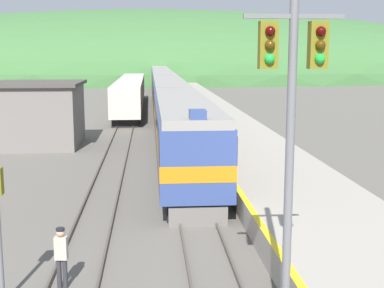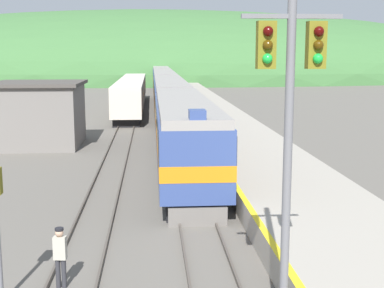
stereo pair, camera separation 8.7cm
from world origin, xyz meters
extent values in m
cube|color=#4C443D|center=(-0.72, 70.00, 0.08)|extent=(0.08, 180.00, 0.16)
cube|color=#4C443D|center=(0.72, 70.00, 0.08)|extent=(0.08, 180.00, 0.16)
cube|color=#4C443D|center=(-4.84, 70.00, 0.08)|extent=(0.08, 180.00, 0.16)
cube|color=#4C443D|center=(-3.41, 70.00, 0.08)|extent=(0.08, 180.00, 0.16)
cube|color=#9E9689|center=(4.54, 50.00, 0.49)|extent=(5.55, 140.00, 0.99)
cube|color=yellow|center=(1.88, 50.00, 0.99)|extent=(0.24, 140.00, 0.01)
ellipsoid|color=#3D6B38|center=(0.00, 147.50, 0.00)|extent=(215.68, 97.06, 36.75)
cube|color=slate|center=(-9.97, 33.95, 2.22)|extent=(5.89, 6.29, 4.44)
cube|color=#47423D|center=(-9.97, 33.95, 4.56)|extent=(6.39, 6.79, 0.24)
cube|color=black|center=(0.00, 24.15, 0.42)|extent=(2.45, 18.19, 0.85)
cube|color=#334784|center=(0.00, 24.15, 2.33)|extent=(2.99, 19.35, 2.96)
cube|color=orange|center=(0.00, 24.15, 2.09)|extent=(3.02, 19.37, 0.65)
cube|color=black|center=(0.00, 24.15, 2.98)|extent=(3.01, 18.19, 0.89)
cube|color=gray|center=(0.00, 24.15, 4.01)|extent=(2.81, 19.35, 0.40)
cube|color=black|center=(0.00, 15.61, 2.98)|extent=(3.03, 2.20, 1.18)
cube|color=#334784|center=(0.00, 14.93, 4.39)|extent=(0.64, 0.80, 0.36)
cube|color=slate|center=(0.00, 14.68, 0.38)|extent=(2.33, 0.40, 0.77)
cube|color=black|center=(0.00, 46.18, 0.42)|extent=(2.45, 21.52, 0.85)
cube|color=#334784|center=(0.00, 46.18, 2.33)|extent=(2.99, 22.90, 2.96)
cube|color=orange|center=(0.00, 46.18, 2.09)|extent=(3.02, 22.92, 0.65)
cube|color=black|center=(0.00, 46.18, 2.98)|extent=(3.01, 21.52, 0.89)
cube|color=gray|center=(0.00, 46.18, 4.01)|extent=(2.81, 22.90, 0.40)
cube|color=black|center=(0.00, 69.98, 0.42)|extent=(2.45, 21.52, 0.85)
cube|color=#334784|center=(0.00, 69.98, 2.33)|extent=(2.99, 22.90, 2.96)
cube|color=orange|center=(0.00, 69.98, 2.09)|extent=(3.02, 22.92, 0.65)
cube|color=black|center=(0.00, 69.98, 2.98)|extent=(3.01, 21.52, 0.89)
cube|color=gray|center=(0.00, 69.98, 4.01)|extent=(2.81, 22.90, 0.40)
cube|color=black|center=(0.00, 93.77, 0.42)|extent=(2.45, 21.52, 0.85)
cube|color=#334784|center=(0.00, 93.77, 2.33)|extent=(2.99, 22.90, 2.96)
cube|color=orange|center=(0.00, 93.77, 2.09)|extent=(3.02, 22.92, 0.65)
cube|color=black|center=(0.00, 93.77, 2.98)|extent=(3.01, 21.52, 0.89)
cube|color=gray|center=(0.00, 93.77, 4.01)|extent=(2.81, 22.90, 0.40)
cube|color=black|center=(-4.13, 59.31, 0.40)|extent=(2.46, 32.43, 0.80)
cube|color=beige|center=(-4.13, 59.31, 2.23)|extent=(2.90, 33.79, 2.86)
cylinder|color=slate|center=(1.28, 6.02, 4.20)|extent=(0.20, 0.20, 8.41)
cube|color=slate|center=(1.28, 6.02, 7.51)|extent=(2.20, 0.10, 0.10)
cube|color=#6B6619|center=(0.73, 6.02, 6.90)|extent=(0.40, 0.28, 1.02)
sphere|color=#3C0504|center=(0.73, 5.85, 7.18)|extent=(0.22, 0.22, 0.22)
sphere|color=#412C05|center=(0.73, 5.85, 6.90)|extent=(0.22, 0.22, 0.22)
sphere|color=green|center=(0.73, 5.85, 6.61)|extent=(0.22, 0.22, 0.22)
cube|color=#6B6619|center=(1.83, 6.02, 6.90)|extent=(0.40, 0.28, 1.02)
sphere|color=#3C0504|center=(1.83, 5.85, 7.18)|extent=(0.22, 0.22, 0.22)
sphere|color=#412C05|center=(1.83, 5.85, 6.90)|extent=(0.22, 0.22, 0.22)
sphere|color=green|center=(1.83, 5.85, 6.61)|extent=(0.22, 0.22, 0.22)
cylinder|color=#2D2D33|center=(-4.51, 9.31, 0.44)|extent=(0.14, 0.14, 0.88)
cylinder|color=#2D2D33|center=(-4.34, 9.29, 0.44)|extent=(0.14, 0.14, 0.88)
cube|color=#B2AD9E|center=(-4.43, 9.30, 1.21)|extent=(0.38, 0.26, 0.68)
sphere|color=tan|center=(-4.43, 9.30, 1.67)|extent=(0.24, 0.24, 0.24)
cylinder|color=black|center=(-4.43, 9.30, 1.78)|extent=(0.25, 0.25, 0.07)
camera|label=1|loc=(-1.83, -5.53, 6.73)|focal=50.00mm
camera|label=2|loc=(-1.74, -5.53, 6.73)|focal=50.00mm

